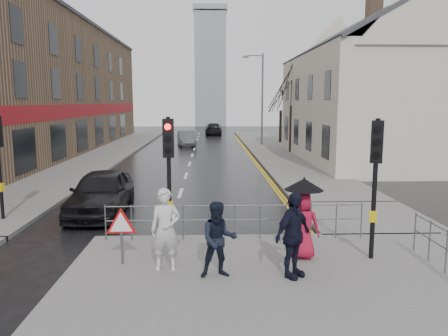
{
  "coord_description": "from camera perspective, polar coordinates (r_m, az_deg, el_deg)",
  "views": [
    {
      "loc": [
        1.25,
        -11.1,
        3.92
      ],
      "look_at": [
        1.73,
        2.68,
        1.83
      ],
      "focal_mm": 35.0,
      "sensor_mm": 36.0,
      "label": 1
    }
  ],
  "objects": [
    {
      "name": "ground",
      "position": [
        11.83,
        -8.08,
        -10.79
      ],
      "size": [
        120.0,
        120.0,
        0.0
      ],
      "primitive_type": "plane",
      "color": "black",
      "rests_on": "ground"
    },
    {
      "name": "near_pavement",
      "position": [
        8.69,
        10.33,
        -17.79
      ],
      "size": [
        10.0,
        9.0,
        0.14
      ],
      "primitive_type": "cube",
      "color": "#605E5B",
      "rests_on": "ground"
    },
    {
      "name": "left_pavement",
      "position": [
        35.18,
        -14.69,
        2.06
      ],
      "size": [
        4.0,
        44.0,
        0.14
      ],
      "primitive_type": "cube",
      "color": "#605E5B",
      "rests_on": "ground"
    },
    {
      "name": "right_pavement",
      "position": [
        36.68,
        6.28,
        2.55
      ],
      "size": [
        4.0,
        40.0,
        0.14
      ],
      "primitive_type": "cube",
      "color": "#605E5B",
      "rests_on": "ground"
    },
    {
      "name": "pavement_bridge_right",
      "position": [
        15.52,
        17.96,
        -6.15
      ],
      "size": [
        4.0,
        4.2,
        0.14
      ],
      "primitive_type": "cube",
      "color": "#605E5B",
      "rests_on": "ground"
    },
    {
      "name": "building_left_terrace",
      "position": [
        35.67,
        -24.13,
        9.62
      ],
      "size": [
        8.0,
        42.0,
        10.0
      ],
      "primitive_type": "cube",
      "color": "#80624A",
      "rests_on": "ground"
    },
    {
      "name": "building_right_cream",
      "position": [
        31.03,
        18.58,
        9.78
      ],
      "size": [
        9.0,
        16.4,
        10.1
      ],
      "color": "beige",
      "rests_on": "ground"
    },
    {
      "name": "church_tower",
      "position": [
        73.27,
        -1.8,
        12.6
      ],
      "size": [
        5.0,
        5.0,
        18.0
      ],
      "primitive_type": "cube",
      "color": "gray",
      "rests_on": "ground"
    },
    {
      "name": "traffic_signal_near_left",
      "position": [
        11.43,
        -7.24,
        1.23
      ],
      "size": [
        0.28,
        0.27,
        3.4
      ],
      "color": "black",
      "rests_on": "near_pavement"
    },
    {
      "name": "traffic_signal_near_right",
      "position": [
        10.93,
        19.21,
        0.48
      ],
      "size": [
        0.34,
        0.33,
        3.4
      ],
      "color": "black",
      "rests_on": "near_pavement"
    },
    {
      "name": "guard_railing_front",
      "position": [
        12.11,
        1.4,
        -6.0
      ],
      "size": [
        7.14,
        0.04,
        1.0
      ],
      "color": "#595B5E",
      "rests_on": "near_pavement"
    },
    {
      "name": "warning_sign",
      "position": [
        10.5,
        -13.28,
        -7.5
      ],
      "size": [
        0.8,
        0.07,
        1.35
      ],
      "color": "#595B5E",
      "rests_on": "near_pavement"
    },
    {
      "name": "street_lamp",
      "position": [
        39.37,
        4.77,
        9.74
      ],
      "size": [
        1.83,
        0.25,
        8.0
      ],
      "color": "#595B5E",
      "rests_on": "right_pavement"
    },
    {
      "name": "tree_near",
      "position": [
        33.7,
        8.87,
        10.6
      ],
      "size": [
        2.4,
        2.4,
        6.58
      ],
      "color": "black",
      "rests_on": "right_pavement"
    },
    {
      "name": "tree_far",
      "position": [
        41.65,
        7.46,
        9.25
      ],
      "size": [
        2.4,
        2.4,
        5.64
      ],
      "color": "black",
      "rests_on": "right_pavement"
    },
    {
      "name": "pedestrian_a",
      "position": [
        9.99,
        -7.64,
        -7.97
      ],
      "size": [
        0.7,
        0.48,
        1.87
      ],
      "primitive_type": "imported",
      "rotation": [
        0.0,
        0.0,
        0.05
      ],
      "color": "beige",
      "rests_on": "near_pavement"
    },
    {
      "name": "pedestrian_b",
      "position": [
        9.54,
        -0.69,
        -9.34
      ],
      "size": [
        0.88,
        0.72,
        1.67
      ],
      "primitive_type": "imported",
      "rotation": [
        0.0,
        0.0,
        0.12
      ],
      "color": "black",
      "rests_on": "near_pavement"
    },
    {
      "name": "pedestrian_with_umbrella",
      "position": [
        10.75,
        10.31,
        -5.95
      ],
      "size": [
        0.96,
        0.96,
        1.97
      ],
      "color": "#AA1331",
      "rests_on": "near_pavement"
    },
    {
      "name": "pedestrian_d",
      "position": [
        9.61,
        9.0,
        -8.69
      ],
      "size": [
        1.12,
        1.07,
        1.87
      ],
      "primitive_type": "imported",
      "rotation": [
        0.0,
        0.0,
        0.73
      ],
      "color": "black",
      "rests_on": "near_pavement"
    },
    {
      "name": "car_parked",
      "position": [
        15.88,
        -15.76,
        -3.11
      ],
      "size": [
        1.91,
        4.59,
        1.56
      ],
      "primitive_type": "imported",
      "rotation": [
        0.0,
        0.0,
        0.02
      ],
      "color": "black",
      "rests_on": "ground"
    },
    {
      "name": "car_mid",
      "position": [
        39.42,
        -4.91,
        3.88
      ],
      "size": [
        1.98,
        4.27,
        1.36
      ],
      "primitive_type": "imported",
      "rotation": [
        0.0,
        0.0,
        0.14
      ],
      "color": "#494A4E",
      "rests_on": "ground"
    },
    {
      "name": "car_far",
      "position": [
        52.67,
        -1.36,
        5.12
      ],
      "size": [
        2.08,
        4.88,
        1.4
      ],
      "primitive_type": "imported",
      "rotation": [
        0.0,
        0.0,
        3.12
      ],
      "color": "black",
      "rests_on": "ground"
    }
  ]
}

